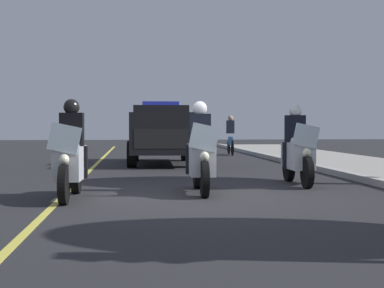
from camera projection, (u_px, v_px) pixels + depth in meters
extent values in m
plane|color=#28282B|center=(196.00, 195.00, 10.09)|extent=(80.00, 80.00, 0.00)
cube|color=#E0D14C|center=(62.00, 197.00, 9.85)|extent=(48.00, 0.12, 0.01)
cylinder|color=black|center=(64.00, 185.00, 8.89)|extent=(0.64, 0.14, 0.64)
cylinder|color=black|center=(76.00, 176.00, 10.38)|extent=(0.64, 0.16, 0.64)
cube|color=silver|center=(70.00, 163.00, 9.61)|extent=(1.21, 0.47, 0.56)
ellipsoid|color=silver|center=(70.00, 145.00, 9.55)|extent=(0.57, 0.33, 0.24)
cube|color=silver|center=(64.00, 138.00, 8.96)|extent=(0.07, 0.56, 0.53)
sphere|color=#F9F4CC|center=(64.00, 159.00, 8.91)|extent=(0.17, 0.17, 0.17)
sphere|color=red|center=(56.00, 143.00, 9.08)|extent=(0.09, 0.09, 0.09)
sphere|color=#1933F2|center=(76.00, 143.00, 9.11)|extent=(0.09, 0.09, 0.09)
cube|color=black|center=(72.00, 130.00, 9.82)|extent=(0.29, 0.41, 0.60)
cube|color=black|center=(83.00, 162.00, 9.79)|extent=(0.18, 0.14, 0.56)
cube|color=black|center=(60.00, 162.00, 9.76)|extent=(0.18, 0.14, 0.56)
sphere|color=black|center=(72.00, 107.00, 9.78)|extent=(0.28, 0.28, 0.28)
cylinder|color=black|center=(205.00, 179.00, 9.76)|extent=(0.64, 0.14, 0.64)
cylinder|color=black|center=(197.00, 172.00, 11.25)|extent=(0.64, 0.16, 0.64)
cube|color=silver|center=(201.00, 160.00, 10.47)|extent=(1.21, 0.47, 0.56)
ellipsoid|color=silver|center=(201.00, 144.00, 10.42)|extent=(0.57, 0.33, 0.24)
cube|color=silver|center=(204.00, 137.00, 9.83)|extent=(0.07, 0.56, 0.53)
sphere|color=#F9F4CC|center=(204.00, 156.00, 9.78)|extent=(0.17, 0.17, 0.17)
sphere|color=red|center=(194.00, 141.00, 9.95)|extent=(0.09, 0.09, 0.09)
sphere|color=#1933F2|center=(212.00, 141.00, 9.98)|extent=(0.09, 0.09, 0.09)
cube|color=black|center=(200.00, 130.00, 10.69)|extent=(0.29, 0.41, 0.60)
cube|color=black|center=(211.00, 159.00, 10.66)|extent=(0.18, 0.14, 0.56)
cube|color=black|center=(190.00, 159.00, 10.63)|extent=(0.18, 0.14, 0.56)
sphere|color=silver|center=(200.00, 109.00, 10.65)|extent=(0.28, 0.28, 0.28)
cylinder|color=black|center=(307.00, 173.00, 11.20)|extent=(0.64, 0.14, 0.64)
cylinder|color=black|center=(289.00, 167.00, 12.69)|extent=(0.64, 0.16, 0.64)
cube|color=silver|center=(298.00, 156.00, 11.91)|extent=(1.21, 0.47, 0.56)
ellipsoid|color=silver|center=(298.00, 142.00, 11.85)|extent=(0.57, 0.33, 0.24)
cube|color=silver|center=(306.00, 136.00, 11.27)|extent=(0.07, 0.56, 0.53)
sphere|color=#F9F4CC|center=(307.00, 152.00, 11.22)|extent=(0.17, 0.17, 0.17)
sphere|color=red|center=(297.00, 139.00, 11.39)|extent=(0.09, 0.09, 0.09)
sphere|color=#1933F2|center=(312.00, 139.00, 11.41)|extent=(0.09, 0.09, 0.09)
cube|color=black|center=(295.00, 129.00, 12.12)|extent=(0.29, 0.41, 0.60)
cube|color=black|center=(305.00, 155.00, 12.10)|extent=(0.18, 0.14, 0.56)
cube|color=black|center=(286.00, 155.00, 12.07)|extent=(0.18, 0.14, 0.56)
sphere|color=white|center=(295.00, 111.00, 12.09)|extent=(0.28, 0.28, 0.28)
cube|color=black|center=(161.00, 133.00, 18.42)|extent=(4.94, 2.02, 1.24)
cube|color=black|center=(161.00, 112.00, 18.70)|extent=(2.44, 1.81, 0.36)
cube|color=#2633D8|center=(161.00, 104.00, 18.49)|extent=(0.31, 1.21, 0.14)
cube|color=black|center=(162.00, 139.00, 16.04)|extent=(0.16, 1.62, 0.56)
cylinder|color=black|center=(192.00, 154.00, 16.97)|extent=(0.81, 0.30, 0.80)
cylinder|color=black|center=(132.00, 154.00, 16.83)|extent=(0.81, 0.30, 0.80)
cylinder|color=black|center=(185.00, 150.00, 20.06)|extent=(0.81, 0.30, 0.80)
cylinder|color=black|center=(135.00, 150.00, 19.92)|extent=(0.81, 0.30, 0.80)
cylinder|color=black|center=(232.00, 148.00, 23.48)|extent=(0.66, 0.06, 0.66)
cylinder|color=black|center=(229.00, 147.00, 24.57)|extent=(0.66, 0.06, 0.66)
cube|color=blue|center=(230.00, 141.00, 24.02)|extent=(1.00, 0.08, 0.36)
cube|color=black|center=(230.00, 127.00, 24.05)|extent=(0.25, 0.33, 0.56)
sphere|color=tan|center=(230.00, 118.00, 24.00)|extent=(0.22, 0.22, 0.22)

